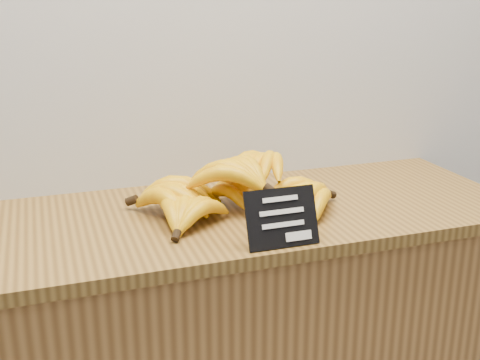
# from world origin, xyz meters

# --- Properties ---
(counter_top) EXTENTS (1.40, 0.54, 0.03)m
(counter_top) POSITION_xyz_m (-0.07, 2.75, 0.92)
(counter_top) COLOR brown
(counter_top) RESTS_ON counter
(chalkboard_sign) EXTENTS (0.15, 0.05, 0.12)m
(chalkboard_sign) POSITION_xyz_m (-0.04, 2.52, 0.99)
(chalkboard_sign) COLOR black
(chalkboard_sign) RESTS_ON counter_top
(banana_pile) EXTENTS (0.52, 0.33, 0.13)m
(banana_pile) POSITION_xyz_m (-0.08, 2.74, 0.98)
(banana_pile) COLOR #EAB009
(banana_pile) RESTS_ON counter_top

